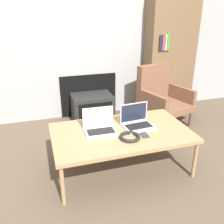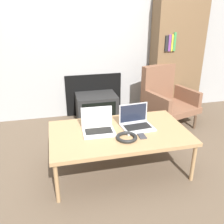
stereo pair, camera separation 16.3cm
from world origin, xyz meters
The scene contains 10 objects.
ground_plane centered at (0.00, 0.00, 0.00)m, with size 14.00×14.00×0.00m, color brown.
wall_back centered at (0.00, 1.67, 1.29)m, with size 7.00×0.08×2.60m.
table centered at (0.00, 0.17, 0.39)m, with size 1.33×0.78×0.42m.
laptop_left centered at (-0.19, 0.24, 0.47)m, with size 0.31×0.25×0.22m.
laptop_right centered at (0.19, 0.24, 0.47)m, with size 0.32×0.27×0.22m.
headphones centered at (0.03, 0.02, 0.44)m, with size 0.20×0.20×0.03m.
phone centered at (0.18, 0.04, 0.42)m, with size 0.06×0.13×0.01m.
tv centered at (-0.01, 1.40, 0.19)m, with size 0.57×0.43×0.38m.
armchair centered at (0.95, 1.16, 0.38)m, with size 0.75×0.76×0.79m.
bookshelf centered at (1.21, 1.47, 0.88)m, with size 0.72×0.32×1.76m.
Camera 1 is at (-0.72, -1.85, 1.54)m, focal length 40.00 mm.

